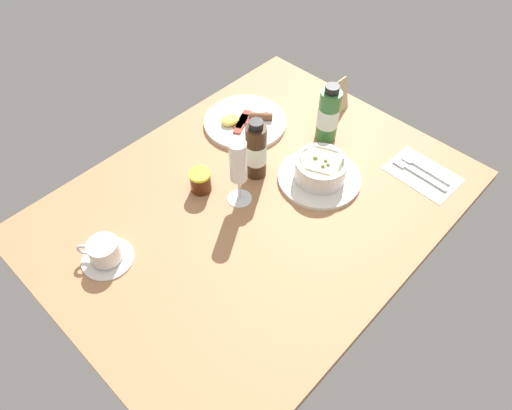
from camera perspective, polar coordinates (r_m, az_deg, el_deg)
ground_plane at (r=125.54cm, az=-0.13°, el=-0.01°), size 110.00×84.00×3.00cm
porridge_bowl at (r=128.39cm, az=7.81°, el=4.12°), size 22.75×22.75×8.07cm
cutlery_setting at (r=139.05cm, az=19.48°, el=3.70°), size 13.82×19.60×0.90cm
coffee_cup at (r=116.67cm, az=-17.90°, el=-5.52°), size 12.52×12.52×6.22cm
wine_glass at (r=115.82cm, az=-2.17°, el=4.86°), size 6.53×6.53×19.82cm
jam_jar at (r=125.84cm, az=-6.76°, el=2.90°), size 5.85×5.85×6.29cm
sauce_bottle_brown at (r=125.48cm, az=0.01°, el=6.59°), size 5.81×5.81×18.47cm
sauce_bottle_green at (r=138.39cm, az=8.79°, el=10.76°), size 6.28×6.28×18.31cm
breakfast_plate at (r=146.18cm, az=-1.38°, el=10.08°), size 25.29×25.29×3.70cm
menu_card at (r=152.11cm, az=9.99°, el=13.14°), size 5.47×5.11×10.38cm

